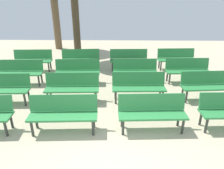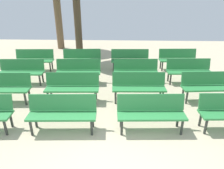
{
  "view_description": "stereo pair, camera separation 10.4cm",
  "coord_description": "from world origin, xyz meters",
  "views": [
    {
      "loc": [
        0.11,
        -2.64,
        3.05
      ],
      "look_at": [
        0.0,
        3.01,
        0.55
      ],
      "focal_mm": 33.1,
      "sensor_mm": 36.0,
      "label": 1
    },
    {
      "loc": [
        0.22,
        -2.64,
        3.05
      ],
      "look_at": [
        0.0,
        3.01,
        0.55
      ],
      "focal_mm": 33.1,
      "sensor_mm": 36.0,
      "label": 2
    }
  ],
  "objects": [
    {
      "name": "bench_r0_c1",
      "position": [
        -1.12,
        1.51,
        0.5
      ],
      "size": [
        1.62,
        0.55,
        0.87
      ],
      "rotation": [
        0.0,
        0.0,
        0.05
      ],
      "color": "#2D8442",
      "rests_on": "ground_plane"
    },
    {
      "name": "bench_r2_c2",
      "position": [
        0.81,
        4.47,
        0.5
      ],
      "size": [
        1.62,
        0.54,
        0.87
      ],
      "rotation": [
        0.0,
        0.0,
        0.04
      ],
      "color": "#2D8442",
      "rests_on": "ground_plane"
    },
    {
      "name": "bench_r1_c2",
      "position": [
        0.81,
        3.08,
        0.5
      ],
      "size": [
        1.61,
        0.53,
        0.87
      ],
      "rotation": [
        0.0,
        0.0,
        0.03
      ],
      "color": "#2D8442",
      "rests_on": "ground_plane"
    },
    {
      "name": "bench_r0_c2",
      "position": [
        0.98,
        1.6,
        0.5
      ],
      "size": [
        1.62,
        0.56,
        0.87
      ],
      "rotation": [
        0.0,
        0.0,
        0.05
      ],
      "color": "#2D8442",
      "rests_on": "ground_plane"
    },
    {
      "name": "bench_r2_c3",
      "position": [
        2.76,
        4.59,
        0.5
      ],
      "size": [
        1.62,
        0.55,
        0.87
      ],
      "rotation": [
        0.0,
        0.0,
        0.04
      ],
      "color": "#2D8442",
      "rests_on": "ground_plane"
    },
    {
      "name": "bench_r2_c0",
      "position": [
        -3.33,
        4.27,
        0.5
      ],
      "size": [
        1.61,
        0.53,
        0.87
      ],
      "rotation": [
        0.0,
        0.0,
        0.03
      ],
      "color": "#2D8442",
      "rests_on": "ground_plane"
    },
    {
      "name": "bench_r3_c2",
      "position": [
        0.66,
        5.9,
        0.5
      ],
      "size": [
        1.62,
        0.54,
        0.87
      ],
      "rotation": [
        0.0,
        0.0,
        0.04
      ],
      "color": "#2D8442",
      "rests_on": "ground_plane"
    },
    {
      "name": "bench_r1_c0",
      "position": [
        -3.26,
        2.86,
        0.5
      ],
      "size": [
        1.62,
        0.54,
        0.87
      ],
      "rotation": [
        0.0,
        0.0,
        0.04
      ],
      "color": "#2D8442",
      "rests_on": "ground_plane"
    },
    {
      "name": "bench_r3_c1",
      "position": [
        -1.4,
        5.85,
        0.5
      ],
      "size": [
        1.63,
        0.61,
        0.87
      ],
      "rotation": [
        0.0,
        0.0,
        0.08
      ],
      "color": "#2D8442",
      "rests_on": "ground_plane"
    },
    {
      "name": "bench_r1_c3",
      "position": [
        2.92,
        3.21,
        0.5
      ],
      "size": [
        1.63,
        0.6,
        0.87
      ],
      "rotation": [
        0.0,
        0.0,
        0.08
      ],
      "color": "#2D8442",
      "rests_on": "ground_plane"
    },
    {
      "name": "bench_r3_c0",
      "position": [
        -3.42,
        5.72,
        0.5
      ],
      "size": [
        1.62,
        0.55,
        0.87
      ],
      "rotation": [
        0.0,
        0.0,
        0.05
      ],
      "color": "#2D8442",
      "rests_on": "ground_plane"
    },
    {
      "name": "bench_r2_c1",
      "position": [
        -1.28,
        4.39,
        0.5
      ],
      "size": [
        1.63,
        0.58,
        0.87
      ],
      "rotation": [
        0.0,
        0.0,
        0.06
      ],
      "color": "#2D8442",
      "rests_on": "ground_plane"
    },
    {
      "name": "bench_r3_c3",
      "position": [
        2.72,
        6.04,
        0.5
      ],
      "size": [
        1.62,
        0.56,
        0.87
      ],
      "rotation": [
        0.0,
        0.0,
        0.05
      ],
      "color": "#2D8442",
      "rests_on": "ground_plane"
    },
    {
      "name": "bench_r1_c1",
      "position": [
        -1.2,
        2.98,
        0.5
      ],
      "size": [
        1.62,
        0.54,
        0.87
      ],
      "rotation": [
        0.0,
        0.0,
        0.04
      ],
      "color": "#2D8442",
      "rests_on": "ground_plane"
    }
  ]
}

